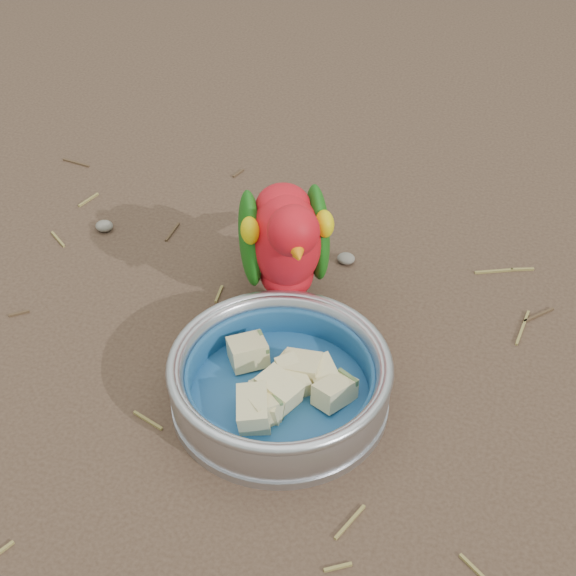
% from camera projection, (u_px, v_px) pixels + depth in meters
% --- Properties ---
extents(ground, '(60.00, 60.00, 0.00)m').
position_uv_depth(ground, '(270.00, 410.00, 0.93)').
color(ground, '#473226').
extents(food_bowl, '(0.23, 0.23, 0.02)m').
position_uv_depth(food_bowl, '(280.00, 397.00, 0.93)').
color(food_bowl, '#B2B2BA').
rests_on(food_bowl, ground).
extents(bowl_wall, '(0.23, 0.23, 0.04)m').
position_uv_depth(bowl_wall, '(280.00, 378.00, 0.91)').
color(bowl_wall, '#B2B2BA').
rests_on(bowl_wall, food_bowl).
extents(fruit_wedges, '(0.14, 0.14, 0.03)m').
position_uv_depth(fruit_wedges, '(280.00, 382.00, 0.92)').
color(fruit_wedges, beige).
rests_on(fruit_wedges, food_bowl).
extents(lory_parrot, '(0.18, 0.24, 0.18)m').
position_uv_depth(lory_parrot, '(286.00, 251.00, 1.00)').
color(lory_parrot, red).
rests_on(lory_parrot, ground).
extents(ground_debris, '(0.90, 0.80, 0.01)m').
position_uv_depth(ground_debris, '(260.00, 345.00, 1.00)').
color(ground_debris, olive).
rests_on(ground_debris, ground).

